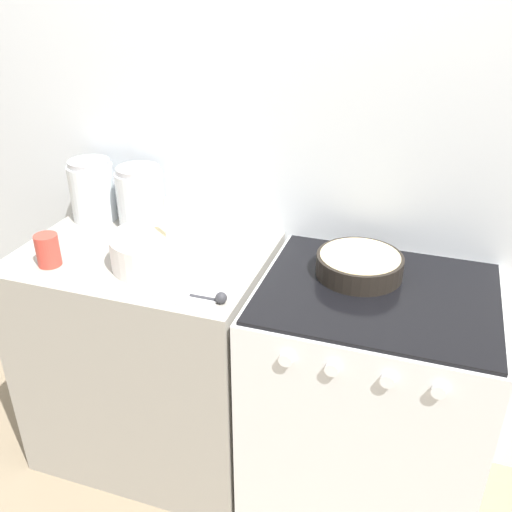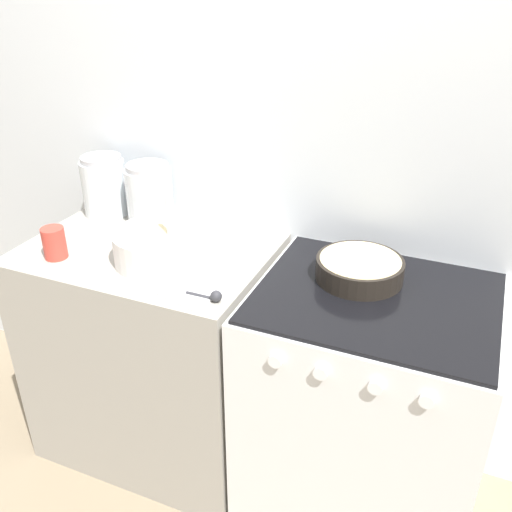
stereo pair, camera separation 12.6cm
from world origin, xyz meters
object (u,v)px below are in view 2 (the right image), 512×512
object	(u,v)px
stove	(364,407)
storage_jar_middle	(150,198)
baking_pan	(360,268)
storage_jar_left	(105,190)
tin_can	(54,243)
mixing_bowl	(158,244)

from	to	relation	value
stove	storage_jar_middle	distance (m)	1.08
storage_jar_middle	stove	bearing A→B (deg)	-12.28
baking_pan	stove	bearing A→B (deg)	-46.94
stove	storage_jar_left	size ratio (longest dim) A/B	3.78
baking_pan	tin_can	bearing A→B (deg)	-165.21
mixing_bowl	tin_can	distance (m)	0.35
tin_can	storage_jar_left	bearing A→B (deg)	99.70
mixing_bowl	storage_jar_left	distance (m)	0.48
stove	baking_pan	bearing A→B (deg)	133.06
stove	tin_can	bearing A→B (deg)	-170.42
stove	baking_pan	distance (m)	0.49
storage_jar_left	stove	bearing A→B (deg)	-10.08
storage_jar_middle	tin_can	xyz separation A→B (m)	(-0.14, -0.38, -0.04)
storage_jar_left	tin_can	bearing A→B (deg)	-80.30
storage_jar_middle	tin_can	size ratio (longest dim) A/B	2.12
storage_jar_left	storage_jar_middle	bearing A→B (deg)	0.00
stove	mixing_bowl	xyz separation A→B (m)	(-0.72, -0.07, 0.51)
mixing_bowl	storage_jar_middle	xyz separation A→B (m)	(-0.19, 0.27, 0.04)
mixing_bowl	storage_jar_left	world-z (taller)	mixing_bowl
storage_jar_left	tin_can	size ratio (longest dim) A/B	2.16
stove	storage_jar_middle	size ratio (longest dim) A/B	3.85
stove	mixing_bowl	distance (m)	0.89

